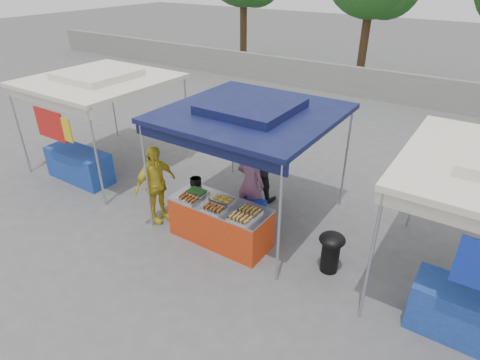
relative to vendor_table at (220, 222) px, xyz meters
The scene contains 20 objects.
ground_plane 0.44m from the vendor_table, 90.00° to the left, with size 80.00×80.00×0.00m, color #545456.
back_wall 11.10m from the vendor_table, 90.00° to the left, with size 40.00×0.25×1.20m, color slate.
main_canopy 2.22m from the vendor_table, 90.00° to the left, with size 3.20×3.20×2.57m.
neighbor_stall_left 4.70m from the vendor_table, behind, with size 3.20×3.20×2.57m.
vendor_table is the anchor object (origin of this frame).
food_tray_fl 0.78m from the vendor_table, 158.19° to the right, with size 0.42×0.30×0.07m.
food_tray_fm 0.52m from the vendor_table, 83.04° to the right, with size 0.42×0.30×0.07m.
food_tray_fr 0.81m from the vendor_table, 20.57° to the right, with size 0.42×0.30×0.07m.
food_tray_bl 0.76m from the vendor_table, behind, with size 0.42×0.30×0.07m.
food_tray_bm 0.47m from the vendor_table, 94.06° to the left, with size 0.42×0.30×0.07m.
food_tray_br 0.79m from the vendor_table, ahead, with size 0.42×0.30×0.07m.
cooking_pot 1.06m from the vendor_table, 158.40° to the left, with size 0.23×0.23×0.14m, color black.
skewer_cup 0.53m from the vendor_table, 157.94° to the right, with size 0.09×0.09×0.11m, color #B0AFB6.
wok_burner 2.19m from the vendor_table, ahead, with size 0.47×0.47×0.78m.
crate_left 0.89m from the vendor_table, 119.08° to the left, with size 0.55×0.39×0.33m, color #122A98.
crate_right 0.86m from the vendor_table, 70.68° to the left, with size 0.53×0.37×0.32m, color #122A98.
crate_stacked 0.82m from the vendor_table, 70.68° to the left, with size 0.49×0.34×0.29m, color #122A98.
vendor_woman 1.06m from the vendor_table, 84.86° to the left, with size 0.64×0.42×1.76m, color #805273.
helper_man 1.93m from the vendor_table, 96.84° to the left, with size 0.85×0.66×1.75m, color black.
customer_person 1.61m from the vendor_table, behind, with size 1.01×0.42×1.73m, color gold.
Camera 1 is at (3.95, -5.32, 4.92)m, focal length 30.00 mm.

